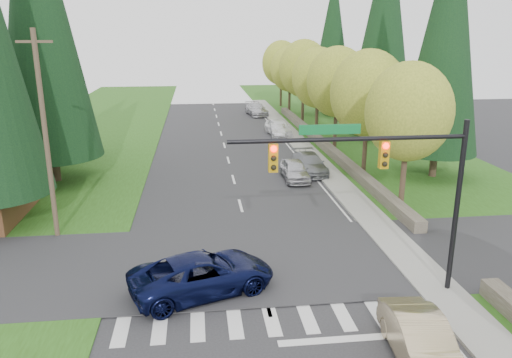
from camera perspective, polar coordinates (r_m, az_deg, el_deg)
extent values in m
cube|color=#274D14|center=(36.93, 18.08, 0.24)|extent=(14.00, 110.00, 0.06)
cube|color=#274D14|center=(35.21, -24.06, -1.16)|extent=(14.00, 110.00, 0.06)
cube|color=#28282B|center=(22.50, -0.05, -9.38)|extent=(120.00, 8.00, 0.10)
cube|color=gray|center=(36.68, 8.10, 0.85)|extent=(1.80, 80.00, 0.13)
cube|color=gray|center=(36.47, 6.81, 0.81)|extent=(0.20, 80.00, 0.13)
cube|color=#4C4438|center=(44.55, 7.64, 4.01)|extent=(0.70, 40.00, 0.70)
cylinder|color=black|center=(20.22, 21.94, -3.24)|extent=(0.20, 0.20, 6.80)
cylinder|color=black|center=(17.81, 10.63, 4.51)|extent=(8.60, 0.16, 0.16)
cube|color=#0C662D|center=(17.59, 8.45, 5.63)|extent=(2.20, 0.04, 0.35)
cube|color=#BF8C0C|center=(18.37, 14.41, 2.71)|extent=(0.32, 0.24, 1.00)
sphere|color=#FF0C05|center=(18.16, 14.65, 3.68)|extent=(0.22, 0.22, 0.22)
cube|color=#BF8C0C|center=(17.34, 1.97, 2.43)|extent=(0.32, 0.24, 1.00)
sphere|color=#FF0C05|center=(17.12, 2.05, 3.45)|extent=(0.22, 0.22, 0.22)
cylinder|color=#473828|center=(25.60, -22.88, 4.33)|extent=(0.24, 0.24, 10.00)
cube|color=#473828|center=(25.16, -24.02, 14.16)|extent=(1.60, 0.10, 0.12)
cylinder|color=#38281C|center=(29.52, 16.54, 1.17)|extent=(0.32, 0.32, 4.76)
ellipsoid|color=olive|center=(28.88, 17.06, 7.37)|extent=(4.80, 4.80, 5.52)
cylinder|color=#38281C|center=(35.88, 12.38, 4.23)|extent=(0.32, 0.32, 4.93)
ellipsoid|color=olive|center=(35.35, 12.71, 9.53)|extent=(5.20, 5.20, 5.98)
cylinder|color=#38281C|center=(42.37, 9.07, 6.30)|extent=(0.32, 0.32, 5.04)
ellipsoid|color=olive|center=(41.92, 9.28, 10.91)|extent=(5.00, 5.00, 5.75)
cylinder|color=#38281C|center=(49.09, 6.97, 7.62)|extent=(0.32, 0.32, 4.82)
ellipsoid|color=olive|center=(48.70, 7.11, 11.42)|extent=(5.00, 5.00, 5.75)
cylinder|color=#38281C|center=(55.84, 5.38, 8.89)|extent=(0.32, 0.32, 5.15)
ellipsoid|color=olive|center=(55.50, 5.48, 12.47)|extent=(5.40, 5.40, 6.21)
cylinder|color=#38281C|center=(62.64, 3.85, 9.53)|extent=(0.32, 0.32, 4.70)
ellipsoid|color=olive|center=(62.34, 3.90, 12.44)|extent=(4.80, 4.80, 5.52)
cylinder|color=#38281C|center=(69.49, 2.86, 10.33)|extent=(0.32, 0.32, 4.98)
ellipsoid|color=olive|center=(69.22, 2.90, 13.12)|extent=(5.20, 5.20, 5.98)
cylinder|color=#38281C|center=(36.52, -21.86, 1.27)|extent=(0.50, 0.50, 2.00)
cone|color=black|center=(35.49, -23.69, 17.53)|extent=(6.46, 6.46, 19.00)
cylinder|color=#38281C|center=(42.68, -22.48, 3.25)|extent=(0.50, 0.50, 2.00)
cone|color=black|center=(41.78, -23.91, 15.75)|extent=(5.78, 5.78, 17.00)
cylinder|color=#38281C|center=(37.12, 19.62, 1.73)|extent=(0.50, 0.50, 2.00)
cone|color=black|center=(36.07, 20.99, 15.38)|extent=(5.44, 5.44, 16.00)
cylinder|color=#38281C|center=(50.07, 13.68, 5.81)|extent=(0.50, 0.50, 2.00)
cone|color=black|center=(49.31, 14.48, 17.07)|extent=(6.12, 6.12, 18.00)
cylinder|color=#38281C|center=(62.94, 8.43, 8.18)|extent=(0.50, 0.50, 2.00)
cone|color=black|center=(62.32, 8.75, 15.75)|extent=(5.10, 5.10, 15.00)
imported|color=tan|center=(16.79, 18.37, -17.19)|extent=(1.83, 4.49, 1.45)
imported|color=#0A0F33|center=(19.80, -6.13, -10.74)|extent=(6.19, 4.36, 1.57)
imported|color=#B8B8BD|center=(34.43, 4.45, 1.04)|extent=(1.68, 4.12, 1.40)
imported|color=slate|center=(36.26, 6.13, 1.78)|extent=(2.10, 4.86, 1.40)
imported|color=#BABABF|center=(49.05, 2.49, 5.61)|extent=(1.57, 3.94, 1.27)
imported|color=white|center=(49.61, 2.57, 5.92)|extent=(2.44, 4.85, 1.59)
imported|color=#B5B4BA|center=(61.89, 0.06, 7.97)|extent=(2.70, 5.32, 1.48)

